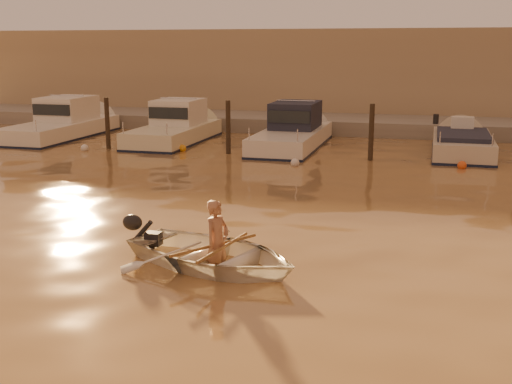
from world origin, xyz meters
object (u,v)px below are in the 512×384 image
(dinghy, at_px, (213,254))
(waterfront_building, at_px, (400,75))
(moored_boat_2, at_px, (292,132))
(moored_boat_1, at_px, (174,127))
(moored_boat_3, at_px, (462,148))
(moored_boat_0, at_px, (60,123))
(person, at_px, (217,242))

(dinghy, distance_m, waterfront_building, 25.47)
(dinghy, relative_size, moored_boat_2, 0.47)
(moored_boat_1, bearing_deg, moored_boat_3, 0.00)
(moored_boat_0, xyz_separation_m, moored_boat_2, (10.48, 0.00, 0.00))
(dinghy, distance_m, moored_boat_2, 14.41)
(moored_boat_2, bearing_deg, moored_boat_1, 180.00)
(moored_boat_1, xyz_separation_m, moored_boat_3, (11.59, 0.00, -0.40))
(dinghy, bearing_deg, moored_boat_2, 25.04)
(moored_boat_1, bearing_deg, moored_boat_2, 0.00)
(dinghy, xyz_separation_m, moored_boat_2, (-1.62, 14.31, 0.38))
(moored_boat_0, bearing_deg, moored_boat_3, 0.00)
(dinghy, height_order, moored_boat_2, moored_boat_2)
(person, xyz_separation_m, moored_boat_1, (-6.79, 14.34, 0.14))
(dinghy, height_order, moored_boat_0, moored_boat_0)
(dinghy, height_order, waterfront_building, waterfront_building)
(moored_boat_1, distance_m, moored_boat_2, 5.07)
(moored_boat_0, distance_m, moored_boat_3, 16.99)
(moored_boat_3, relative_size, waterfront_building, 0.13)
(waterfront_building, bearing_deg, moored_boat_1, -128.04)
(moored_boat_2, height_order, moored_boat_3, moored_boat_2)
(moored_boat_3, bearing_deg, moored_boat_0, 180.00)
(waterfront_building, bearing_deg, person, -94.10)
(dinghy, distance_m, person, 0.26)
(moored_boat_0, distance_m, waterfront_building, 17.90)
(moored_boat_3, bearing_deg, moored_boat_2, 180.00)
(person, distance_m, moored_boat_1, 15.87)
(moored_boat_2, xyz_separation_m, waterfront_building, (3.53, 11.00, 1.77))
(dinghy, distance_m, moored_boat_1, 15.80)
(person, bearing_deg, moored_boat_3, 0.09)
(moored_boat_0, relative_size, waterfront_building, 0.16)
(moored_boat_2, bearing_deg, moored_boat_3, 0.00)
(moored_boat_1, height_order, moored_boat_3, moored_boat_1)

